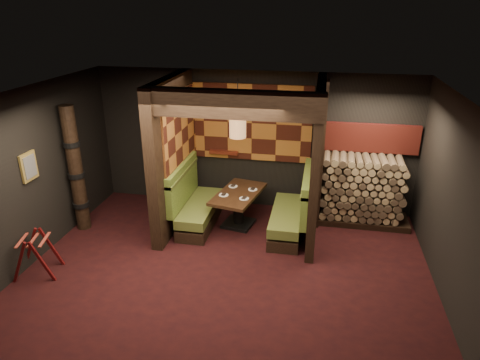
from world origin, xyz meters
The scene contains 23 objects.
floor centered at (0.00, 0.00, -0.01)m, with size 6.50×5.50×0.02m, color black.
ceiling centered at (0.00, 0.00, 2.86)m, with size 6.50×5.50×0.02m, color black.
wall_back centered at (0.00, 2.76, 1.43)m, with size 6.50×0.02×2.85m, color black.
wall_front centered at (0.00, -2.76, 1.43)m, with size 6.50×0.02×2.85m, color black.
wall_left centered at (-3.26, 0.00, 1.43)m, with size 0.02×5.50×2.85m, color black.
wall_right centered at (3.26, 0.00, 1.43)m, with size 0.02×5.50×2.85m, color black.
partition_left centered at (-1.35, 1.65, 1.43)m, with size 0.20×2.20×2.85m, color black.
partition_right centered at (1.30, 1.70, 1.43)m, with size 0.15×2.10×2.85m, color black.
header_beam centered at (-0.02, 0.70, 2.63)m, with size 2.85×0.18×0.44m, color black.
tapa_back_panel centered at (-0.02, 2.71, 1.82)m, with size 2.40×0.06×1.55m, color #A86326.
tapa_side_panel centered at (-1.23, 1.82, 1.85)m, with size 0.04×1.85×1.45m, color #A86326.
lacquer_shelf centered at (-0.60, 2.65, 1.18)m, with size 0.60×0.12×0.07m, color #5B1D11.
booth_bench_left centered at (-0.96, 1.65, 0.40)m, with size 0.68×1.60×1.14m.
booth_bench_right centered at (0.93, 1.65, 0.40)m, with size 0.68×1.60×1.14m.
dining_table centered at (-0.12, 1.76, 0.46)m, with size 0.96×1.43×0.70m.
place_settings centered at (-0.12, 1.76, 0.71)m, with size 0.68×0.71×0.03m.
pendant_lamp centered at (-0.12, 1.71, 2.03)m, with size 0.30×0.30×1.04m.
framed_picture centered at (-3.22, 0.10, 1.62)m, with size 0.05×0.36×0.46m.
luggage_rack centered at (-2.97, -0.44, 0.37)m, with size 0.79×0.64×0.75m.
totem_column centered at (-3.05, 1.10, 1.19)m, with size 0.31×0.31×2.40m.
firewood_stack centered at (2.29, 2.35, 0.68)m, with size 1.73×0.70×1.36m.
mosaic_header centered at (2.29, 2.68, 1.64)m, with size 1.83×0.10×0.56m, color maroon.
bay_front_post centered at (1.39, 1.96, 1.43)m, with size 0.08×0.08×2.85m, color black.
Camera 1 is at (1.31, -5.55, 4.03)m, focal length 32.00 mm.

